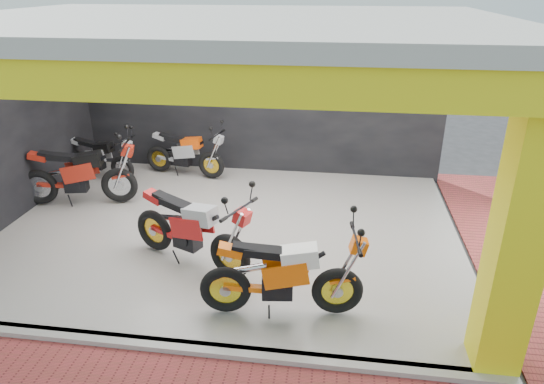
{
  "coord_description": "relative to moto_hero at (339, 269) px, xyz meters",
  "views": [
    {
      "loc": [
        1.82,
        -5.49,
        4.18
      ],
      "look_at": [
        0.78,
        1.93,
        0.9
      ],
      "focal_mm": 32.0,
      "sensor_mm": 36.0,
      "label": 1
    }
  ],
  "objects": [
    {
      "name": "ground",
      "position": [
        -1.93,
        0.15,
        -0.79
      ],
      "size": [
        80.0,
        80.0,
        0.0
      ],
      "primitive_type": "plane",
      "color": "#2D2D30",
      "rests_on": "ground"
    },
    {
      "name": "showroom_floor",
      "position": [
        -1.93,
        2.15,
        -0.74
      ],
      "size": [
        8.0,
        6.0,
        0.1
      ],
      "primitive_type": "cube",
      "color": "silver",
      "rests_on": "ground"
    },
    {
      "name": "showroom_ceiling",
      "position": [
        -1.93,
        2.15,
        2.81
      ],
      "size": [
        8.4,
        6.4,
        0.2
      ],
      "primitive_type": "cube",
      "color": "beige",
      "rests_on": "corner_column"
    },
    {
      "name": "back_wall",
      "position": [
        -1.93,
        5.25,
        0.96
      ],
      "size": [
        8.2,
        0.2,
        3.5
      ],
      "primitive_type": "cube",
      "color": "black",
      "rests_on": "ground"
    },
    {
      "name": "corner_column",
      "position": [
        1.82,
        -0.6,
        0.96
      ],
      "size": [
        0.5,
        0.5,
        3.5
      ],
      "primitive_type": "cube",
      "color": "#FFF115",
      "rests_on": "ground"
    },
    {
      "name": "header_beam_front",
      "position": [
        -1.93,
        -0.85,
        2.51
      ],
      "size": [
        8.4,
        0.3,
        0.4
      ],
      "primitive_type": "cube",
      "color": "#FFF115",
      "rests_on": "corner_column"
    },
    {
      "name": "header_beam_right",
      "position": [
        2.07,
        2.15,
        2.51
      ],
      "size": [
        0.3,
        6.4,
        0.4
      ],
      "primitive_type": "cube",
      "color": "#FFF115",
      "rests_on": "corner_column"
    },
    {
      "name": "floor_kerb",
      "position": [
        -1.93,
        -0.87,
        -0.74
      ],
      "size": [
        8.0,
        0.2,
        0.1
      ],
      "primitive_type": "cube",
      "color": "silver",
      "rests_on": "ground"
    },
    {
      "name": "paver_right",
      "position": [
        2.87,
        2.15,
        -0.78
      ],
      "size": [
        1.4,
        7.0,
        0.03
      ],
      "primitive_type": "cube",
      "color": "#9C3333",
      "rests_on": "ground"
    },
    {
      "name": "moto_hero",
      "position": [
        0.0,
        0.0,
        0.0
      ],
      "size": [
        2.34,
        1.1,
        1.38
      ],
      "primitive_type": null,
      "rotation": [
        0.0,
        0.0,
        0.12
      ],
      "color": "#FF640A",
      "rests_on": "showroom_floor"
    },
    {
      "name": "moto_row_a",
      "position": [
        -1.57,
        0.64,
        0.02
      ],
      "size": [
        2.48,
        1.73,
        1.42
      ],
      "primitive_type": null,
      "rotation": [
        0.0,
        0.0,
        -0.41
      ],
      "color": "red",
      "rests_on": "showroom_floor"
    },
    {
      "name": "moto_row_b",
      "position": [
        -4.31,
        2.94,
        0.04
      ],
      "size": [
        2.5,
        1.33,
        1.45
      ],
      "primitive_type": null,
      "rotation": [
        0.0,
        0.0,
        0.2
      ],
      "color": "#B32213",
      "rests_on": "showroom_floor"
    },
    {
      "name": "moto_row_c",
      "position": [
        -2.85,
        4.44,
        -0.07
      ],
      "size": [
        2.14,
        1.11,
        1.24
      ],
      "primitive_type": null,
      "rotation": [
        0.0,
        0.0,
        -0.18
      ],
      "color": "#97999E",
      "rests_on": "showroom_floor"
    },
    {
      "name": "moto_row_d",
      "position": [
        -4.73,
        4.01,
        -0.11
      ],
      "size": [
        2.01,
        1.07,
        1.17
      ],
      "primitive_type": null,
      "rotation": [
        0.0,
        0.0,
        -0.2
      ],
      "color": "#ACAEB4",
      "rests_on": "showroom_floor"
    }
  ]
}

